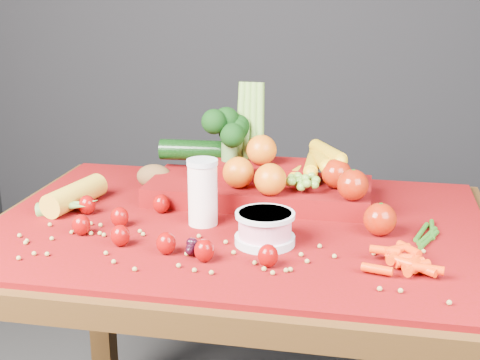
% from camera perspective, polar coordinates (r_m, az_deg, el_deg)
% --- Properties ---
extents(table, '(1.10, 0.80, 0.75)m').
position_cam_1_polar(table, '(1.49, -0.15, -7.39)').
color(table, '#3D260D').
rests_on(table, ground).
extents(red_cloth, '(1.05, 0.75, 0.01)m').
position_cam_1_polar(red_cloth, '(1.45, -0.15, -3.77)').
color(red_cloth, '#69030D').
rests_on(red_cloth, table).
extents(milk_glass, '(0.07, 0.07, 0.14)m').
position_cam_1_polar(milk_glass, '(1.41, -3.21, -0.85)').
color(milk_glass, white).
rests_on(milk_glass, red_cloth).
extents(yogurt_bowl, '(0.12, 0.12, 0.07)m').
position_cam_1_polar(yogurt_bowl, '(1.32, 2.15, -4.04)').
color(yogurt_bowl, silver).
rests_on(yogurt_bowl, red_cloth).
extents(strawberry_scatter, '(0.48, 0.28, 0.05)m').
position_cam_1_polar(strawberry_scatter, '(1.37, -7.86, -3.97)').
color(strawberry_scatter, '#840A00').
rests_on(strawberry_scatter, red_cloth).
extents(dark_grape_cluster, '(0.06, 0.05, 0.03)m').
position_cam_1_polar(dark_grape_cluster, '(1.28, -3.82, -5.76)').
color(dark_grape_cluster, black).
rests_on(dark_grape_cluster, red_cloth).
extents(soybean_scatter, '(0.84, 0.24, 0.01)m').
position_cam_1_polar(soybean_scatter, '(1.27, -1.96, -6.47)').
color(soybean_scatter, '#A49246').
rests_on(soybean_scatter, red_cloth).
extents(corn_ear, '(0.21, 0.25, 0.06)m').
position_cam_1_polar(corn_ear, '(1.55, -14.27, -1.88)').
color(corn_ear, '#C28B2E').
rests_on(corn_ear, red_cloth).
extents(potato, '(0.09, 0.07, 0.06)m').
position_cam_1_polar(potato, '(1.68, -7.32, 0.29)').
color(potato, brown).
rests_on(potato, red_cloth).
extents(baby_carrot_pile, '(0.18, 0.18, 0.03)m').
position_cam_1_polar(baby_carrot_pile, '(1.26, 13.75, -6.56)').
color(baby_carrot_pile, red).
rests_on(baby_carrot_pile, red_cloth).
extents(green_bean_pile, '(0.14, 0.12, 0.01)m').
position_cam_1_polar(green_bean_pile, '(1.42, 15.56, -4.47)').
color(green_bean_pile, '#235A14').
rests_on(green_bean_pile, red_cloth).
extents(produce_mound, '(0.58, 0.36, 0.27)m').
position_cam_1_polar(produce_mound, '(1.57, 2.21, 0.33)').
color(produce_mound, '#69030D').
rests_on(produce_mound, red_cloth).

